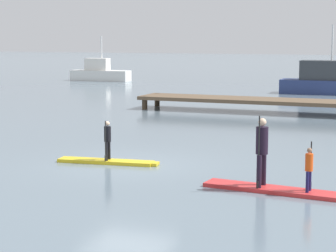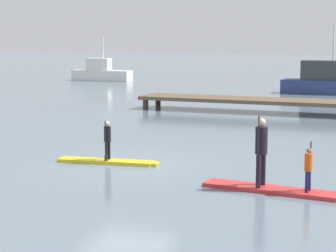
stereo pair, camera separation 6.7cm
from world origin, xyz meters
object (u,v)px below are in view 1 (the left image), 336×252
object	(u,v)px
paddler_child_front	(309,167)
paddleboard_near	(108,162)
fishing_boat_green_midground	(326,81)
trawler_grey_distant	(100,73)
paddler_child_solo	(107,138)
paddler_adult	(262,147)
paddleboard_far	(274,190)

from	to	relation	value
paddler_child_front	paddleboard_near	bearing A→B (deg)	164.84
fishing_boat_green_midground	trawler_grey_distant	xyz separation A→B (m)	(-19.78, 5.63, -0.16)
paddler_child_solo	paddler_adult	xyz separation A→B (m)	(5.03, -1.58, 0.31)
paddler_adult	trawler_grey_distant	distance (m)	39.99
paddler_child_front	paddler_adult	bearing A→B (deg)	175.76
fishing_boat_green_midground	trawler_grey_distant	distance (m)	20.56
paddler_adult	trawler_grey_distant	size ratio (longest dim) A/B	0.34
paddler_child_solo	paddler_child_front	bearing A→B (deg)	-15.06
paddler_adult	fishing_boat_green_midground	xyz separation A→B (m)	(-2.45, 27.61, -0.22)
paddler_child_solo	paddleboard_far	bearing A→B (deg)	-16.68
paddler_child_solo	trawler_grey_distant	bearing A→B (deg)	118.52
paddler_child_solo	trawler_grey_distant	distance (m)	36.03
paddleboard_near	paddler_adult	bearing A→B (deg)	-17.56
fishing_boat_green_midground	trawler_grey_distant	bearing A→B (deg)	164.12
paddler_child_front	fishing_boat_green_midground	size ratio (longest dim) A/B	0.19
paddleboard_near	paddleboard_far	world-z (taller)	same
paddler_child_front	trawler_grey_distant	size ratio (longest dim) A/B	0.23
paddler_adult	trawler_grey_distant	bearing A→B (deg)	123.77
paddleboard_far	fishing_boat_green_midground	size ratio (longest dim) A/B	0.57
paddler_adult	paddleboard_near	bearing A→B (deg)	162.44
fishing_boat_green_midground	paddler_child_solo	bearing A→B (deg)	-95.65
paddleboard_near	trawler_grey_distant	xyz separation A→B (m)	(-17.20, 31.65, 0.63)
trawler_grey_distant	paddler_adult	bearing A→B (deg)	-56.23
paddler_child_front	paddler_child_solo	bearing A→B (deg)	164.94
paddleboard_near	trawler_grey_distant	bearing A→B (deg)	118.53
paddler_adult	fishing_boat_green_midground	size ratio (longest dim) A/B	0.29
paddler_child_solo	fishing_boat_green_midground	world-z (taller)	fishing_boat_green_midground
paddler_child_solo	trawler_grey_distant	xyz separation A→B (m)	(-17.20, 31.66, -0.07)
paddler_adult	paddler_child_solo	bearing A→B (deg)	162.55
paddler_adult	paddleboard_far	bearing A→B (deg)	-4.13
trawler_grey_distant	paddleboard_near	bearing A→B (deg)	-61.47
paddleboard_near	paddler_child_front	world-z (taller)	paddler_child_front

